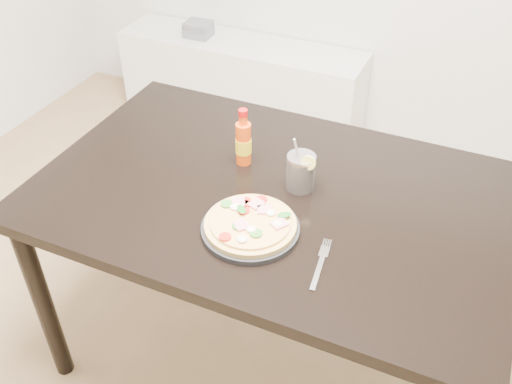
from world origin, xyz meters
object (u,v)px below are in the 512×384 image
at_px(pizza, 251,223).
at_px(fork, 321,262).
at_px(cola_cup, 301,172).
at_px(hot_sauce_bottle, 243,142).
at_px(dining_table, 272,212).
at_px(media_console, 241,84).
at_px(plate, 250,229).

bearing_deg(pizza, fork, -10.39).
distance_m(pizza, cola_cup, 0.24).
height_order(pizza, hot_sauce_bottle, hot_sauce_bottle).
height_order(pizza, fork, pizza).
height_order(hot_sauce_bottle, fork, hot_sauce_bottle).
xyz_separation_m(dining_table, media_console, (-0.79, 1.44, -0.42)).
distance_m(cola_cup, fork, 0.32).
bearing_deg(fork, pizza, 162.93).
bearing_deg(hot_sauce_bottle, pizza, -61.54).
height_order(hot_sauce_bottle, cola_cup, hot_sauce_bottle).
distance_m(dining_table, hot_sauce_bottle, 0.23).
xyz_separation_m(cola_cup, media_console, (-0.86, 1.39, -0.55)).
bearing_deg(hot_sauce_bottle, media_console, 115.89).
bearing_deg(cola_cup, hot_sauce_bottle, 167.29).
bearing_deg(dining_table, plate, -85.63).
distance_m(dining_table, pizza, 0.22).
xyz_separation_m(pizza, hot_sauce_bottle, (-0.15, 0.28, 0.05)).
relative_size(dining_table, fork, 7.42).
bearing_deg(cola_cup, media_console, 121.71).
bearing_deg(dining_table, fork, -44.72).
distance_m(hot_sauce_bottle, cola_cup, 0.21).
distance_m(dining_table, media_console, 1.70).
xyz_separation_m(fork, media_console, (-1.02, 1.67, -0.50)).
bearing_deg(media_console, hot_sauce_bottle, -64.11).
bearing_deg(pizza, plate, -87.43).
relative_size(pizza, fork, 1.32).
distance_m(plate, cola_cup, 0.25).
xyz_separation_m(cola_cup, fork, (0.16, -0.28, -0.05)).
height_order(dining_table, fork, fork).
distance_m(dining_table, cola_cup, 0.16).
xyz_separation_m(plate, pizza, (-0.00, 0.00, 0.02)).
xyz_separation_m(plate, fork, (0.21, -0.04, -0.01)).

